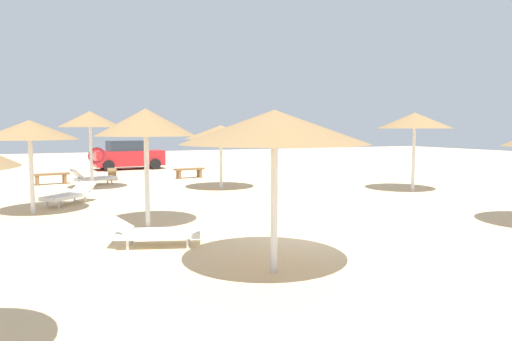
{
  "coord_description": "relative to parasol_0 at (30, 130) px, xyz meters",
  "views": [
    {
      "loc": [
        -5.51,
        -9.31,
        2.44
      ],
      "look_at": [
        0.0,
        3.0,
        1.2
      ],
      "focal_mm": 32.17,
      "sensor_mm": 36.0,
      "label": 1
    }
  ],
  "objects": [
    {
      "name": "parasol_0",
      "position": [
        0.0,
        0.0,
        0.0
      ],
      "size": [
        2.64,
        2.64,
        2.68
      ],
      "color": "silver",
      "rests_on": "ground"
    },
    {
      "name": "parasol_2",
      "position": [
        1.98,
        4.85,
        0.37
      ],
      "size": [
        2.44,
        2.44,
        3.12
      ],
      "color": "silver",
      "rests_on": "ground"
    },
    {
      "name": "lounger_1",
      "position": [
        2.37,
        -5.07,
        -2.08
      ],
      "size": [
        2.01,
        1.21,
        0.66
      ],
      "color": "white",
      "rests_on": "ground"
    },
    {
      "name": "parasol_6",
      "position": [
        6.77,
        2.96,
        -0.1
      ],
      "size": [
        2.92,
        2.92,
        2.57
      ],
      "color": "silver",
      "rests_on": "ground"
    },
    {
      "name": "ground_plane",
      "position": [
        6.05,
        -5.11,
        -2.39
      ],
      "size": [
        80.0,
        80.0,
        0.0
      ],
      "primitive_type": "plane",
      "color": "beige"
    },
    {
      "name": "bench_0",
      "position": [
        0.48,
        7.39,
        -2.05
      ],
      "size": [
        1.54,
        0.62,
        0.49
      ],
      "color": "brown",
      "rests_on": "ground"
    },
    {
      "name": "parasol_5",
      "position": [
        3.93,
        -7.6,
        0.07
      ],
      "size": [
        3.16,
        3.16,
        2.75
      ],
      "color": "silver",
      "rests_on": "ground"
    },
    {
      "name": "parasol_1",
      "position": [
        2.66,
        -3.11,
        0.19
      ],
      "size": [
        2.44,
        2.44,
        2.93
      ],
      "color": "silver",
      "rests_on": "ground"
    },
    {
      "name": "lounger_0",
      "position": [
        1.03,
        1.43,
        -2.08
      ],
      "size": [
        1.78,
        1.82,
        0.64
      ],
      "color": "white",
      "rests_on": "ground"
    },
    {
      "name": "lounger_2",
      "position": [
        2.12,
        6.31,
        -2.07
      ],
      "size": [
        1.98,
        1.13,
        0.75
      ],
      "color": "white",
      "rests_on": "ground"
    },
    {
      "name": "bench_2",
      "position": [
        3.17,
        8.4,
        -2.05
      ],
      "size": [
        0.53,
        1.53,
        0.49
      ],
      "color": "brown",
      "rests_on": "ground"
    },
    {
      "name": "parasol_7",
      "position": [
        13.38,
        -0.73,
        0.34
      ],
      "size": [
        2.83,
        2.83,
        3.05
      ],
      "color": "silver",
      "rests_on": "ground"
    },
    {
      "name": "parked_car",
      "position": [
        4.73,
        13.71,
        -1.57
      ],
      "size": [
        4.11,
        2.22,
        1.72
      ],
      "color": "#B21E23",
      "rests_on": "ground"
    },
    {
      "name": "bench_1",
      "position": [
        6.69,
        7.38,
        -2.05
      ],
      "size": [
        1.54,
        0.62,
        0.49
      ],
      "color": "brown",
      "rests_on": "ground"
    }
  ]
}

